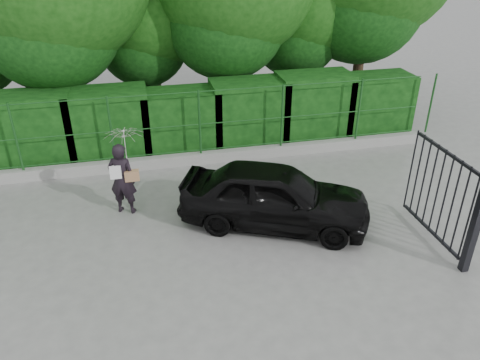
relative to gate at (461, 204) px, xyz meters
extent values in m
plane|color=gray|center=(-4.60, 0.72, -1.19)|extent=(80.00, 80.00, 0.00)
cube|color=#9E9E99|center=(-4.60, 5.22, -1.04)|extent=(14.00, 0.25, 0.30)
cylinder|color=#184B1A|center=(-8.80, 5.22, 0.01)|extent=(0.06, 0.06, 1.80)
cylinder|color=#184B1A|center=(-6.50, 5.22, 0.01)|extent=(0.06, 0.06, 1.80)
cylinder|color=#184B1A|center=(-4.20, 5.22, 0.01)|extent=(0.06, 0.06, 1.80)
cylinder|color=#184B1A|center=(-1.90, 5.22, 0.01)|extent=(0.06, 0.06, 1.80)
cylinder|color=#184B1A|center=(0.40, 5.22, 0.01)|extent=(0.06, 0.06, 1.80)
cylinder|color=#184B1A|center=(2.70, 5.22, 0.01)|extent=(0.06, 0.06, 1.80)
cylinder|color=#184B1A|center=(-4.60, 5.22, -0.79)|extent=(13.60, 0.03, 0.03)
cylinder|color=#184B1A|center=(-4.60, 5.22, -0.04)|extent=(13.60, 0.03, 0.03)
cylinder|color=#184B1A|center=(-4.60, 5.22, 0.86)|extent=(13.60, 0.03, 0.03)
cube|color=black|center=(-8.60, 6.22, -0.19)|extent=(2.20, 1.20, 1.99)
cube|color=black|center=(-6.60, 6.22, -0.20)|extent=(2.20, 1.20, 1.97)
cube|color=black|center=(-4.60, 6.22, -0.29)|extent=(2.20, 1.20, 1.80)
cube|color=black|center=(-2.60, 6.22, -0.21)|extent=(2.20, 1.20, 1.95)
cube|color=black|center=(-0.60, 6.22, -0.17)|extent=(2.20, 1.20, 2.03)
cube|color=black|center=(1.40, 6.22, -0.26)|extent=(2.20, 1.20, 1.86)
cylinder|color=black|center=(-7.60, 7.92, 1.06)|extent=(0.36, 0.36, 4.50)
cylinder|color=black|center=(-5.10, 9.22, 0.44)|extent=(0.36, 0.36, 3.25)
sphere|color=#14470F|center=(-5.10, 9.22, 2.39)|extent=(3.90, 3.90, 3.90)
cylinder|color=black|center=(-2.60, 8.22, 0.94)|extent=(0.36, 0.36, 4.25)
cylinder|color=black|center=(-0.10, 8.92, 0.56)|extent=(0.36, 0.36, 3.50)
cylinder|color=black|center=(1.90, 8.52, 1.19)|extent=(0.36, 0.36, 4.75)
cube|color=black|center=(0.00, -0.48, -0.09)|extent=(0.14, 0.14, 2.20)
cube|color=black|center=(0.00, 0.67, -1.04)|extent=(0.05, 2.00, 0.06)
cube|color=black|center=(0.00, 0.67, 0.76)|extent=(0.05, 2.00, 0.06)
cylinder|color=black|center=(0.00, -0.28, -0.14)|extent=(0.04, 0.04, 1.90)
cylinder|color=black|center=(0.00, -0.03, -0.14)|extent=(0.04, 0.04, 1.90)
cylinder|color=black|center=(0.00, 0.22, -0.14)|extent=(0.04, 0.04, 1.90)
cylinder|color=black|center=(0.00, 0.47, -0.14)|extent=(0.04, 0.04, 1.90)
cylinder|color=black|center=(0.00, 0.72, -0.14)|extent=(0.04, 0.04, 1.90)
cylinder|color=black|center=(0.00, 0.97, -0.14)|extent=(0.04, 0.04, 1.90)
cylinder|color=black|center=(0.00, 1.22, -0.14)|extent=(0.04, 0.04, 1.90)
cylinder|color=black|center=(0.00, 1.47, -0.14)|extent=(0.04, 0.04, 1.90)
cylinder|color=black|center=(0.00, 1.72, -0.14)|extent=(0.04, 0.04, 1.90)
imported|color=black|center=(-6.27, 3.11, -0.34)|extent=(0.72, 0.60, 1.70)
imported|color=white|center=(-6.12, 3.16, 0.42)|extent=(0.86, 0.88, 0.79)
cube|color=#A57850|center=(-6.05, 3.03, -0.24)|extent=(0.32, 0.15, 0.24)
cube|color=white|center=(-6.39, 2.99, -0.11)|extent=(0.25, 0.02, 0.32)
imported|color=black|center=(-3.08, 1.90, -0.49)|extent=(4.39, 3.15, 1.39)
camera|label=1|loc=(-5.74, -6.42, 4.61)|focal=35.00mm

